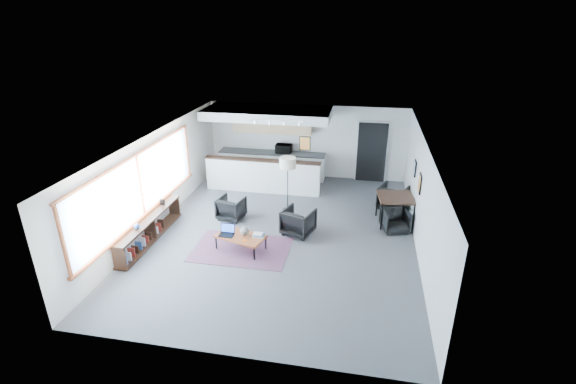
% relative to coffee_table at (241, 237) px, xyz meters
% --- Properties ---
extents(room, '(7.02, 9.02, 2.62)m').
position_rel_coffee_table_xyz_m(room, '(0.84, 1.02, 0.94)').
color(room, '#4D4D50').
rests_on(room, ground).
extents(window, '(0.10, 5.95, 1.66)m').
position_rel_coffee_table_xyz_m(window, '(-2.62, 0.12, 1.09)').
color(window, '#8CBFFF').
rests_on(window, room).
extents(console, '(0.35, 3.00, 0.80)m').
position_rel_coffee_table_xyz_m(console, '(-2.46, -0.02, -0.04)').
color(console, '#311C11').
rests_on(console, floor).
extents(kitchenette, '(4.20, 1.96, 2.60)m').
position_rel_coffee_table_xyz_m(kitchenette, '(-0.36, 4.73, 1.01)').
color(kitchenette, white).
rests_on(kitchenette, floor).
extents(doorway, '(1.10, 0.12, 2.15)m').
position_rel_coffee_table_xyz_m(doorway, '(3.14, 5.45, 0.71)').
color(doorway, black).
rests_on(doorway, room).
extents(track_light, '(1.60, 0.07, 0.15)m').
position_rel_coffee_table_xyz_m(track_light, '(0.25, 3.22, 2.16)').
color(track_light, silver).
rests_on(track_light, room).
extents(wall_art_lower, '(0.03, 0.38, 0.48)m').
position_rel_coffee_table_xyz_m(wall_art_lower, '(4.31, 1.42, 1.19)').
color(wall_art_lower, black).
rests_on(wall_art_lower, room).
extents(wall_art_upper, '(0.03, 0.34, 0.44)m').
position_rel_coffee_table_xyz_m(wall_art_upper, '(4.31, 2.72, 1.14)').
color(wall_art_upper, black).
rests_on(wall_art_upper, room).
extents(kilim_rug, '(2.41, 1.65, 0.01)m').
position_rel_coffee_table_xyz_m(kilim_rug, '(-0.00, -0.00, -0.36)').
color(kilim_rug, '#522D40').
rests_on(kilim_rug, floor).
extents(coffee_table, '(1.34, 0.96, 0.39)m').
position_rel_coffee_table_xyz_m(coffee_table, '(0.00, 0.00, 0.00)').
color(coffee_table, brown).
rests_on(coffee_table, floor).
extents(laptop, '(0.36, 0.30, 0.26)m').
position_rel_coffee_table_xyz_m(laptop, '(-0.35, 0.01, 0.10)').
color(laptop, black).
rests_on(laptop, coffee_table).
extents(ceramic_pot, '(0.22, 0.22, 0.22)m').
position_rel_coffee_table_xyz_m(ceramic_pot, '(0.09, 0.06, 0.14)').
color(ceramic_pot, gray).
rests_on(ceramic_pot, coffee_table).
extents(book_stack, '(0.29, 0.23, 0.09)m').
position_rel_coffee_table_xyz_m(book_stack, '(0.45, 0.04, 0.07)').
color(book_stack, silver).
rests_on(book_stack, coffee_table).
extents(coaster, '(0.11, 0.11, 0.01)m').
position_rel_coffee_table_xyz_m(coaster, '(0.16, -0.22, 0.03)').
color(coaster, '#E5590C').
rests_on(coaster, coffee_table).
extents(armchair_left, '(0.80, 0.76, 0.71)m').
position_rel_coffee_table_xyz_m(armchair_left, '(-0.77, 1.64, -0.01)').
color(armchair_left, black).
rests_on(armchair_left, floor).
extents(armchair_right, '(0.94, 0.91, 0.78)m').
position_rel_coffee_table_xyz_m(armchair_right, '(1.27, 1.10, 0.03)').
color(armchair_right, black).
rests_on(armchair_right, floor).
extents(floor_lamp, '(0.63, 0.63, 1.68)m').
position_rel_coffee_table_xyz_m(floor_lamp, '(0.73, 2.46, 1.09)').
color(floor_lamp, black).
rests_on(floor_lamp, floor).
extents(dining_table, '(1.09, 1.09, 0.81)m').
position_rel_coffee_table_xyz_m(dining_table, '(3.84, 2.22, 0.38)').
color(dining_table, '#311C11').
rests_on(dining_table, floor).
extents(dining_chair_near, '(0.70, 0.68, 0.60)m').
position_rel_coffee_table_xyz_m(dining_chair_near, '(3.84, 1.75, -0.07)').
color(dining_chair_near, black).
rests_on(dining_chair_near, floor).
extents(dining_chair_far, '(0.84, 0.82, 0.67)m').
position_rel_coffee_table_xyz_m(dining_chair_far, '(3.84, 3.23, -0.03)').
color(dining_chair_far, black).
rests_on(dining_chair_far, floor).
extents(microwave, '(0.56, 0.32, 0.38)m').
position_rel_coffee_table_xyz_m(microwave, '(0.07, 5.17, 0.75)').
color(microwave, black).
rests_on(microwave, kitchenette).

